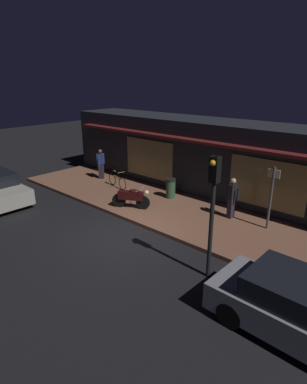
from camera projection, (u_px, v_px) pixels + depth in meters
name	position (u px, v px, depth m)	size (l,w,h in m)	color
ground_plane	(122.00, 236.00, 11.64)	(60.00, 60.00, 0.00)	black
sidewalk_slab	(172.00, 210.00, 13.72)	(18.00, 4.00, 0.15)	brown
storefront_building	(216.00, 158.00, 15.52)	(18.00, 3.30, 3.60)	black
motorcycle	(131.00, 197.00, 13.62)	(1.56, 0.94, 0.97)	black
bicycle_parked	(117.00, 181.00, 16.31)	(1.64, 0.46, 0.91)	black
person_photographer	(101.00, 163.00, 17.60)	(0.44, 0.56, 1.67)	#28232D
person_bystander	(232.00, 197.00, 12.54)	(0.62, 0.40, 1.67)	#28232D
sign_post	(271.00, 194.00, 11.45)	(0.44, 0.09, 2.40)	#47474C
trash_bin	(171.00, 188.00, 14.84)	(0.48, 0.48, 0.93)	#2D4C33
traffic_light_pole	(213.00, 197.00, 8.43)	(0.24, 0.33, 3.60)	black
parked_car_far	(303.00, 311.00, 6.87)	(4.14, 1.85, 1.42)	black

